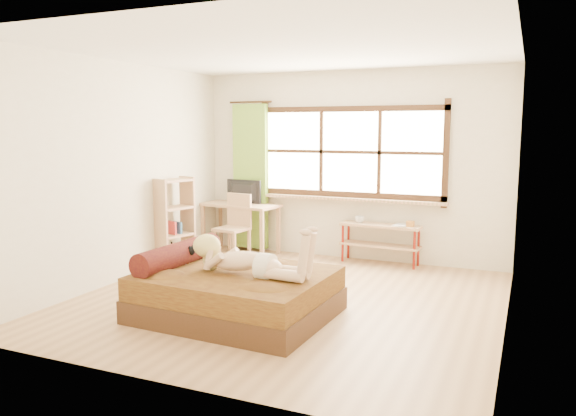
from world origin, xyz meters
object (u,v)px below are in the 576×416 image
at_px(kitten, 182,253).
at_px(desk, 240,210).
at_px(chair, 235,223).
at_px(bookshelf, 174,221).
at_px(pipe_shelf, 381,235).
at_px(bed, 233,291).
at_px(woman, 247,247).

relative_size(kitten, desk, 0.22).
xyz_separation_m(chair, bookshelf, (-0.55, -0.73, 0.09)).
height_order(pipe_shelf, bookshelf, bookshelf).
bearing_deg(bed, kitten, 174.47).
height_order(woman, chair, woman).
relative_size(kitten, chair, 0.29).
height_order(bed, pipe_shelf, bed).
distance_m(kitten, pipe_shelf, 3.06).
height_order(chair, bookshelf, bookshelf).
distance_m(woman, pipe_shelf, 2.90).
distance_m(woman, bookshelf, 2.53).
bearing_deg(bookshelf, desk, 83.11).
distance_m(bed, chair, 2.59).
xyz_separation_m(bed, bookshelf, (-1.77, 1.54, 0.37)).
height_order(woman, pipe_shelf, woman).
bearing_deg(pipe_shelf, kitten, -115.87).
relative_size(chair, pipe_shelf, 0.83).
bearing_deg(desk, chair, -64.71).
distance_m(chair, pipe_shelf, 2.11).
relative_size(bed, woman, 1.48).
bearing_deg(desk, bed, -55.05).
distance_m(bed, pipe_shelf, 2.88).
bearing_deg(pipe_shelf, chair, -163.04).
xyz_separation_m(bed, kitten, (-0.67, 0.10, 0.32)).
xyz_separation_m(woman, desk, (-1.53, 2.69, -0.08)).
relative_size(pipe_shelf, bookshelf, 0.94).
bearing_deg(chair, pipe_shelf, 21.47).
bearing_deg(pipe_shelf, bed, -103.12).
bearing_deg(desk, kitten, -67.35).
distance_m(bed, woman, 0.52).
relative_size(woman, kitten, 4.67).
relative_size(woman, desk, 1.01).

